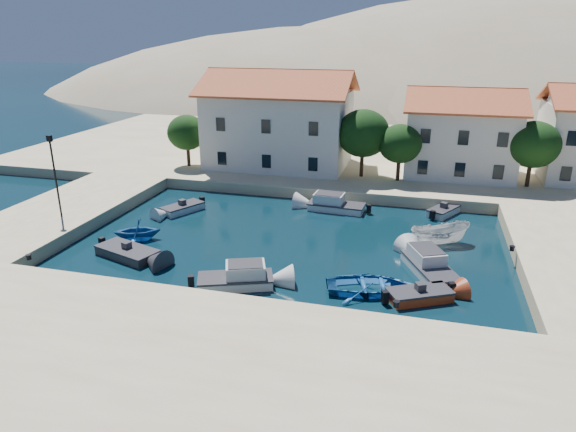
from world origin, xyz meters
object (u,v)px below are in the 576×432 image
object	(u,v)px
boat_east	(439,244)
cabin_cruiser_east	(430,266)
building_left	(279,118)
building_mid	(461,131)
rowboat_south	(369,291)
lamppost	(54,169)
cabin_cruiser_south	(235,279)

from	to	relation	value
boat_east	cabin_cruiser_east	bearing A→B (deg)	147.41
building_left	boat_east	size ratio (longest dim) A/B	3.32
building_left	building_mid	bearing A→B (deg)	3.18
building_left	cabin_cruiser_east	distance (m)	26.49
rowboat_south	boat_east	distance (m)	9.29
building_mid	boat_east	size ratio (longest dim) A/B	2.37
lamppost	boat_east	size ratio (longest dim) A/B	1.41
boat_east	rowboat_south	bearing A→B (deg)	128.85
cabin_cruiser_east	boat_east	world-z (taller)	cabin_cruiser_east
building_left	rowboat_south	xyz separation A→B (m)	(12.31, -23.98, -5.94)
rowboat_south	cabin_cruiser_east	size ratio (longest dim) A/B	0.95
building_mid	lamppost	world-z (taller)	building_mid
rowboat_south	boat_east	world-z (taller)	boat_east
rowboat_south	boat_east	size ratio (longest dim) A/B	1.13
cabin_cruiser_south	boat_east	xyz separation A→B (m)	(11.74, 9.77, -0.48)
building_left	cabin_cruiser_east	bearing A→B (deg)	-52.76
lamppost	cabin_cruiser_east	distance (m)	27.53
lamppost	cabin_cruiser_south	distance (m)	17.45
building_mid	boat_east	world-z (taller)	building_mid
cabin_cruiser_south	rowboat_south	size ratio (longest dim) A/B	0.96
building_left	cabin_cruiser_south	xyz separation A→B (m)	(4.55, -25.35, -5.46)
building_left	lamppost	xyz separation A→B (m)	(-11.50, -20.00, -1.18)
lamppost	cabin_cruiser_east	world-z (taller)	lamppost
building_mid	cabin_cruiser_south	world-z (taller)	building_mid
building_left	cabin_cruiser_south	bearing A→B (deg)	-79.83
building_left	rowboat_south	distance (m)	27.60
building_left	rowboat_south	size ratio (longest dim) A/B	2.94
building_mid	rowboat_south	xyz separation A→B (m)	(-5.69, -24.98, -5.22)
building_mid	lamppost	size ratio (longest dim) A/B	1.69
building_mid	rowboat_south	world-z (taller)	building_mid
lamppost	boat_east	distance (m)	28.53
cabin_cruiser_south	rowboat_south	distance (m)	7.90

